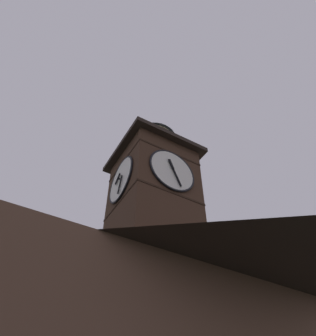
{
  "coord_description": "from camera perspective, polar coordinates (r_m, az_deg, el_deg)",
  "views": [
    {
      "loc": [
        5.2,
        9.69,
        1.26
      ],
      "look_at": [
        -1.34,
        -1.51,
        13.83
      ],
      "focal_mm": 35.69,
      "sensor_mm": 36.0,
      "label": 1
    }
  ],
  "objects": [
    {
      "name": "clock_tower",
      "position": [
        16.02,
        -0.85,
        -4.86
      ],
      "size": [
        4.09,
        4.09,
        9.66
      ],
      "color": "#422B1E",
      "rests_on": "building_main"
    }
  ]
}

